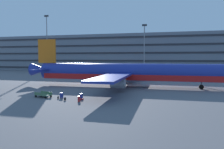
# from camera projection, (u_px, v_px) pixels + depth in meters

# --- Properties ---
(ground_plane) EXTENTS (600.00, 600.00, 0.00)m
(ground_plane) POSITION_uv_depth(u_px,v_px,m) (130.00, 86.00, 46.35)
(ground_plane) COLOR #5B5B60
(terminal_structure) EXTENTS (176.60, 18.51, 16.14)m
(terminal_structure) POSITION_uv_depth(u_px,v_px,m) (151.00, 53.00, 95.46)
(terminal_structure) COLOR slate
(terminal_structure) RESTS_ON ground_plane
(airliner) EXTENTS (43.73, 35.49, 10.17)m
(airliner) POSITION_uv_depth(u_px,v_px,m) (125.00, 73.00, 44.73)
(airliner) COLOR navy
(airliner) RESTS_ON ground_plane
(light_mast_far_left) EXTENTS (1.80, 0.50, 24.24)m
(light_mast_far_left) POSITION_uv_depth(u_px,v_px,m) (47.00, 40.00, 92.90)
(light_mast_far_left) COLOR gray
(light_mast_far_left) RESTS_ON ground_plane
(light_mast_left) EXTENTS (1.80, 0.50, 18.78)m
(light_mast_left) POSITION_uv_depth(u_px,v_px,m) (144.00, 45.00, 82.40)
(light_mast_left) COLOR gray
(light_mast_left) RESTS_ON ground_plane
(suitcase_teal) EXTENTS (0.51, 0.35, 0.90)m
(suitcase_teal) POSITION_uv_depth(u_px,v_px,m) (62.00, 95.00, 32.40)
(suitcase_teal) COLOR navy
(suitcase_teal) RESTS_ON ground_plane
(suitcase_large) EXTENTS (0.24, 0.42, 0.89)m
(suitcase_large) POSITION_uv_depth(u_px,v_px,m) (79.00, 99.00, 29.67)
(suitcase_large) COLOR #B21E23
(suitcase_large) RESTS_ON ground_plane
(suitcase_navy) EXTENTS (0.46, 0.68, 0.21)m
(suitcase_navy) POSITION_uv_depth(u_px,v_px,m) (81.00, 99.00, 31.05)
(suitcase_navy) COLOR #B21E23
(suitcase_navy) RESTS_ON ground_plane
(suitcase_small) EXTENTS (0.46, 0.37, 0.90)m
(suitcase_small) POSITION_uv_depth(u_px,v_px,m) (81.00, 96.00, 31.90)
(suitcase_small) COLOR navy
(suitcase_small) RESTS_ON ground_plane
(backpack_upright) EXTENTS (0.37, 0.42, 0.48)m
(backpack_upright) POSITION_uv_depth(u_px,v_px,m) (58.00, 97.00, 31.76)
(backpack_upright) COLOR black
(backpack_upright) RESTS_ON ground_plane
(backpack_purple) EXTENTS (0.40, 0.41, 0.53)m
(backpack_purple) POSITION_uv_depth(u_px,v_px,m) (65.00, 99.00, 30.57)
(backpack_purple) COLOR black
(backpack_purple) RESTS_ON ground_plane
(baggage_cart) EXTENTS (3.36, 1.95, 0.82)m
(baggage_cart) POSITION_uv_depth(u_px,v_px,m) (43.00, 95.00, 33.01)
(baggage_cart) COLOR #4C724C
(baggage_cart) RESTS_ON ground_plane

